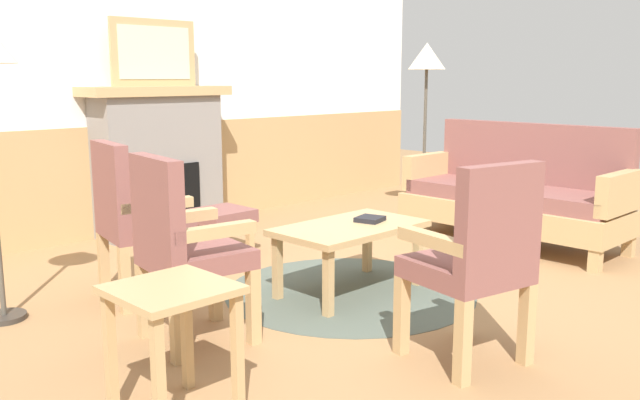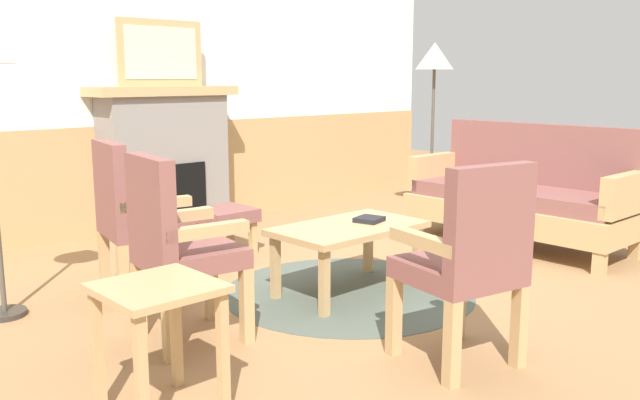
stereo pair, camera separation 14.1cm
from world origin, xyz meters
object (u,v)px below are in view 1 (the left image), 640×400
fireplace (159,159)px  framed_picture (154,53)px  armchair_by_window_left (182,242)px  book_on_table (370,219)px  footstool (222,219)px  coffee_table (350,233)px  side_table (172,314)px  couch (515,196)px  floor_lamp_by_couch (427,67)px  armchair_front_left (477,255)px  armchair_near_fireplace (133,214)px

fireplace → framed_picture: bearing=90.0°
fireplace → armchair_by_window_left: fireplace is taller
book_on_table → armchair_by_window_left: armchair_by_window_left is taller
footstool → fireplace: bearing=85.5°
coffee_table → side_table: 1.78m
coffee_table → fireplace: bearing=88.7°
fireplace → framed_picture: size_ratio=1.62×
couch → book_on_table: couch is taller
framed_picture → armchair_by_window_left: framed_picture is taller
footstool → floor_lamp_by_couch: (2.31, -0.19, 1.17)m
floor_lamp_by_couch → framed_picture: bearing=151.7°
fireplace → couch: size_ratio=0.72×
armchair_front_left → side_table: (-1.29, 0.57, -0.10)m
couch → framed_picture: bearing=127.7°
footstool → armchair_near_fireplace: armchair_near_fireplace is taller
framed_picture → book_on_table: (0.11, -2.34, -1.10)m
side_table → armchair_by_window_left: bearing=53.4°
coffee_table → armchair_front_left: (-0.39, -1.16, 0.15)m
book_on_table → side_table: 1.93m
book_on_table → side_table: (-1.85, -0.57, -0.02)m
coffee_table → book_on_table: 0.18m
fireplace → floor_lamp_by_couch: size_ratio=0.77×
armchair_near_fireplace → armchair_front_left: 2.10m
fireplace → armchair_by_window_left: 2.63m
book_on_table → footstool: 1.36m
footstool → armchair_front_left: 2.51m
fireplace → coffee_table: (-0.05, -2.32, -0.27)m
coffee_table → armchair_near_fireplace: armchair_near_fireplace is taller
armchair_front_left → footstool: bearing=81.7°
framed_picture → side_table: framed_picture is taller
armchair_near_fireplace → side_table: bearing=-114.2°
coffee_table → footstool: (-0.03, 1.31, -0.10)m
fireplace → floor_lamp_by_couch: (2.23, -1.20, 0.80)m
framed_picture → couch: framed_picture is taller
armchair_front_left → floor_lamp_by_couch: size_ratio=0.58×
framed_picture → coffee_table: size_ratio=0.83×
footstool → side_table: size_ratio=0.73×
book_on_table → side_table: size_ratio=0.30×
footstool → armchair_near_fireplace: (-1.01, -0.48, 0.25)m
armchair_by_window_left → fireplace: bearing=61.0°
armchair_front_left → fireplace: bearing=82.8°
coffee_table → armchair_by_window_left: size_ratio=0.98×
armchair_front_left → side_table: bearing=156.2°
side_table → floor_lamp_by_couch: 4.43m
armchair_by_window_left → armchair_front_left: same height
fireplace → armchair_near_fireplace: bearing=-126.3°
armchair_front_left → side_table: 1.42m
framed_picture → armchair_near_fireplace: 2.11m
fireplace → coffee_table: fireplace is taller
couch → floor_lamp_by_couch: bearing=72.7°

